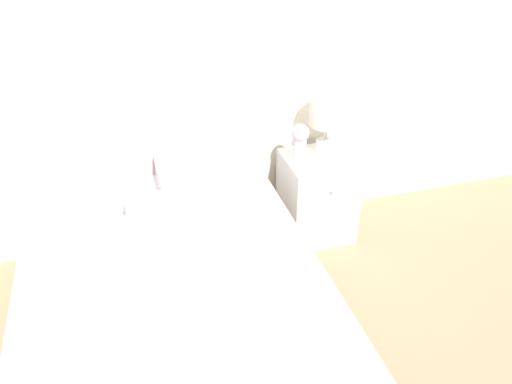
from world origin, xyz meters
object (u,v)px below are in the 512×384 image
nightstand (317,196)px  flower_vase (300,140)px  table_lamp (327,116)px  bed (175,311)px

nightstand → flower_vase: flower_vase is taller
table_lamp → nightstand: bearing=-132.8°
table_lamp → flower_vase: (-0.20, -0.07, -0.11)m
flower_vase → table_lamp: bearing=18.8°
flower_vase → nightstand: bearing=3.0°
bed → flower_vase: bearing=39.5°
bed → table_lamp: bearing=36.4°
table_lamp → flower_vase: size_ratio=1.46×
nightstand → flower_vase: (-0.14, -0.01, 0.44)m
table_lamp → bed: bearing=-143.6°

